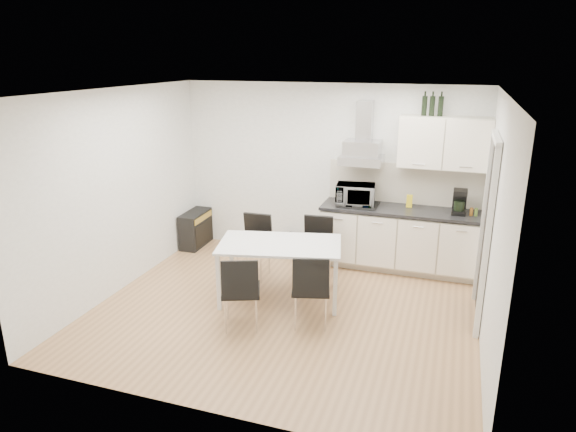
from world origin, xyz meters
name	(u,v)px	position (x,y,z in m)	size (l,w,h in m)	color
ground	(285,309)	(0.00, 0.00, 0.00)	(4.50, 4.50, 0.00)	tan
wall_back	(327,172)	(0.00, 2.00, 1.30)	(4.50, 0.10, 2.60)	white
wall_front	(203,275)	(0.00, -2.00, 1.30)	(4.50, 0.10, 2.60)	white
wall_left	(118,192)	(-2.25, 0.00, 1.30)	(0.10, 4.00, 2.60)	white
wall_right	(494,228)	(2.25, 0.00, 1.30)	(0.10, 4.00, 2.60)	white
ceiling	(284,92)	(0.00, 0.00, 2.60)	(4.50, 4.50, 0.00)	white
doorway	(485,233)	(2.21, 0.55, 1.05)	(0.08, 1.04, 2.10)	white
kitchenette	(403,214)	(1.18, 1.73, 0.83)	(2.22, 0.64, 2.52)	beige
dining_table	(280,249)	(-0.15, 0.27, 0.68)	(1.65, 1.16, 0.75)	white
chair_far_left	(253,248)	(-0.72, 0.78, 0.44)	(0.44, 0.50, 0.88)	black
chair_far_right	(316,250)	(0.13, 0.95, 0.44)	(0.44, 0.50, 0.88)	black
chair_near_left	(241,291)	(-0.34, -0.53, 0.44)	(0.44, 0.50, 0.88)	black
chair_near_right	(311,289)	(0.40, -0.23, 0.44)	(0.44, 0.50, 0.88)	black
guitar_amp	(196,229)	(-2.09, 1.65, 0.28)	(0.31, 0.69, 0.57)	black
floor_speaker	(291,242)	(-0.54, 1.90, 0.14)	(0.17, 0.15, 0.29)	black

